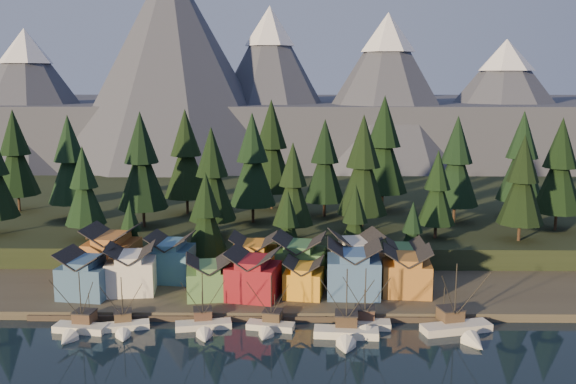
{
  "coord_description": "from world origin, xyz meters",
  "views": [
    {
      "loc": [
        6.76,
        -90.3,
        42.03
      ],
      "look_at": [
        5.16,
        30.0,
        20.11
      ],
      "focal_mm": 40.0,
      "sensor_mm": 36.0,
      "label": 1
    }
  ],
  "objects_px": {
    "boat_6": "(461,321)",
    "house_back_1": "(171,256)",
    "boat_1": "(123,321)",
    "house_back_0": "(112,251)",
    "boat_2": "(203,319)",
    "boat_4": "(346,325)",
    "boat_0": "(77,321)",
    "boat_3": "(269,319)",
    "boat_5": "(365,317)",
    "house_front_0": "(86,272)",
    "house_front_1": "(131,268)"
  },
  "relations": [
    {
      "from": "boat_3",
      "to": "boat_5",
      "type": "bearing_deg",
      "value": 13.77
    },
    {
      "from": "house_front_0",
      "to": "boat_1",
      "type": "bearing_deg",
      "value": -43.58
    },
    {
      "from": "house_back_1",
      "to": "house_back_0",
      "type": "bearing_deg",
      "value": -178.66
    },
    {
      "from": "boat_6",
      "to": "house_back_0",
      "type": "height_order",
      "value": "house_back_0"
    },
    {
      "from": "boat_4",
      "to": "boat_5",
      "type": "xyz_separation_m",
      "value": [
        3.48,
        3.93,
        -0.09
      ]
    },
    {
      "from": "boat_4",
      "to": "boat_6",
      "type": "bearing_deg",
      "value": 10.89
    },
    {
      "from": "boat_0",
      "to": "boat_4",
      "type": "relative_size",
      "value": 0.9
    },
    {
      "from": "house_front_0",
      "to": "house_back_1",
      "type": "relative_size",
      "value": 1.05
    },
    {
      "from": "boat_1",
      "to": "boat_6",
      "type": "bearing_deg",
      "value": -15.4
    },
    {
      "from": "boat_2",
      "to": "boat_5",
      "type": "height_order",
      "value": "boat_5"
    },
    {
      "from": "boat_2",
      "to": "house_front_0",
      "type": "xyz_separation_m",
      "value": [
        -23.55,
        12.41,
        4.16
      ]
    },
    {
      "from": "boat_0",
      "to": "boat_2",
      "type": "bearing_deg",
      "value": 13.39
    },
    {
      "from": "boat_0",
      "to": "boat_4",
      "type": "xyz_separation_m",
      "value": [
        44.19,
        -1.66,
        0.15
      ]
    },
    {
      "from": "boat_6",
      "to": "boat_2",
      "type": "bearing_deg",
      "value": 163.74
    },
    {
      "from": "house_back_0",
      "to": "boat_0",
      "type": "bearing_deg",
      "value": -82.3
    },
    {
      "from": "boat_4",
      "to": "boat_5",
      "type": "relative_size",
      "value": 1.1
    },
    {
      "from": "boat_6",
      "to": "house_back_0",
      "type": "xyz_separation_m",
      "value": [
        -64.2,
        24.66,
        4.79
      ]
    },
    {
      "from": "boat_6",
      "to": "boat_0",
      "type": "bearing_deg",
      "value": 165.78
    },
    {
      "from": "boat_5",
      "to": "house_back_1",
      "type": "height_order",
      "value": "house_back_1"
    },
    {
      "from": "boat_1",
      "to": "boat_3",
      "type": "height_order",
      "value": "boat_3"
    },
    {
      "from": "boat_2",
      "to": "house_back_1",
      "type": "height_order",
      "value": "house_back_1"
    },
    {
      "from": "boat_2",
      "to": "house_front_0",
      "type": "bearing_deg",
      "value": 141.72
    },
    {
      "from": "boat_0",
      "to": "house_back_0",
      "type": "height_order",
      "value": "house_back_0"
    },
    {
      "from": "boat_1",
      "to": "boat_4",
      "type": "bearing_deg",
      "value": -19.01
    },
    {
      "from": "boat_5",
      "to": "boat_6",
      "type": "xyz_separation_m",
      "value": [
        15.43,
        -1.83,
        0.04
      ]
    },
    {
      "from": "boat_2",
      "to": "boat_3",
      "type": "bearing_deg",
      "value": -10.86
    },
    {
      "from": "boat_0",
      "to": "house_front_1",
      "type": "bearing_deg",
      "value": 82.35
    },
    {
      "from": "boat_6",
      "to": "house_back_1",
      "type": "xyz_separation_m",
      "value": [
        -52.15,
        23.61,
        4.1
      ]
    },
    {
      "from": "boat_2",
      "to": "boat_6",
      "type": "height_order",
      "value": "boat_6"
    },
    {
      "from": "boat_2",
      "to": "boat_6",
      "type": "relative_size",
      "value": 0.81
    },
    {
      "from": "boat_6",
      "to": "house_back_1",
      "type": "height_order",
      "value": "boat_6"
    },
    {
      "from": "boat_2",
      "to": "boat_4",
      "type": "xyz_separation_m",
      "value": [
        23.56,
        -3.32,
        0.43
      ]
    },
    {
      "from": "boat_3",
      "to": "house_back_1",
      "type": "xyz_separation_m",
      "value": [
        -20.67,
        22.46,
        4.38
      ]
    },
    {
      "from": "house_front_0",
      "to": "boat_0",
      "type": "bearing_deg",
      "value": -70.07
    },
    {
      "from": "boat_5",
      "to": "boat_6",
      "type": "distance_m",
      "value": 15.54
    },
    {
      "from": "boat_1",
      "to": "house_back_0",
      "type": "bearing_deg",
      "value": 94.52
    },
    {
      "from": "boat_3",
      "to": "house_front_0",
      "type": "distance_m",
      "value": 36.95
    },
    {
      "from": "boat_3",
      "to": "house_back_1",
      "type": "relative_size",
      "value": 1.1
    },
    {
      "from": "house_back_0",
      "to": "boat_6",
      "type": "bearing_deg",
      "value": -15.8
    },
    {
      "from": "boat_5",
      "to": "house_front_1",
      "type": "bearing_deg",
      "value": 165.43
    },
    {
      "from": "boat_0",
      "to": "house_back_1",
      "type": "height_order",
      "value": "house_back_1"
    },
    {
      "from": "house_front_0",
      "to": "boat_3",
      "type": "bearing_deg",
      "value": -11.64
    },
    {
      "from": "boat_0",
      "to": "boat_4",
      "type": "bearing_deg",
      "value": 6.66
    },
    {
      "from": "boat_0",
      "to": "boat_3",
      "type": "height_order",
      "value": "boat_0"
    },
    {
      "from": "house_back_1",
      "to": "boat_4",
      "type": "bearing_deg",
      "value": -31.38
    },
    {
      "from": "boat_2",
      "to": "boat_5",
      "type": "relative_size",
      "value": 0.93
    },
    {
      "from": "boat_1",
      "to": "house_front_0",
      "type": "height_order",
      "value": "house_front_0"
    },
    {
      "from": "boat_0",
      "to": "boat_5",
      "type": "bearing_deg",
      "value": 11.54
    },
    {
      "from": "boat_1",
      "to": "boat_3",
      "type": "distance_m",
      "value": 24.38
    },
    {
      "from": "boat_0",
      "to": "house_front_0",
      "type": "distance_m",
      "value": 14.88
    }
  ]
}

